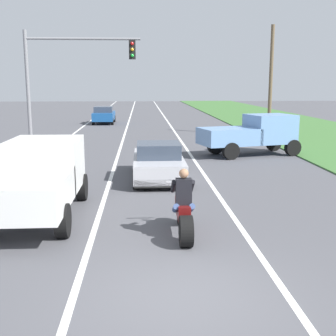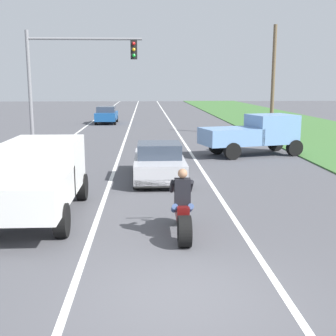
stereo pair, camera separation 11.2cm
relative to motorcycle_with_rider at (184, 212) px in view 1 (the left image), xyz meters
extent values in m
plane|color=#4C4C51|center=(-0.32, -2.86, -0.59)|extent=(160.00, 160.00, 0.00)
cube|color=white|center=(-5.72, 17.14, -0.59)|extent=(0.14, 120.00, 0.01)
cube|color=white|center=(1.48, 17.14, -0.59)|extent=(0.14, 120.00, 0.01)
cube|color=white|center=(-2.12, 17.14, -0.59)|extent=(0.14, 120.00, 0.01)
cylinder|color=black|center=(0.00, -0.60, -0.25)|extent=(0.28, 0.69, 0.69)
cylinder|color=black|center=(0.00, 0.95, -0.28)|extent=(0.12, 0.63, 0.63)
cube|color=#590F0F|center=(0.00, 0.23, 0.02)|extent=(0.28, 1.10, 0.36)
cylinder|color=#B2B2B7|center=(0.00, 0.87, 0.09)|extent=(0.08, 0.36, 0.73)
cylinder|color=#A5A5AA|center=(0.00, 0.85, 0.52)|extent=(0.70, 0.05, 0.05)
cube|color=black|center=(0.00, 0.00, 0.50)|extent=(0.36, 0.24, 0.60)
sphere|color=#9E7051|center=(0.00, 0.00, 0.92)|extent=(0.22, 0.22, 0.22)
cylinder|color=#384C7A|center=(-0.18, 0.03, 0.10)|extent=(0.14, 0.47, 0.32)
cylinder|color=black|center=(-0.22, 0.30, 0.55)|extent=(0.10, 0.51, 0.40)
cylinder|color=#384C7A|center=(0.18, 0.03, 0.10)|extent=(0.14, 0.47, 0.32)
cylinder|color=black|center=(0.22, 0.30, 0.55)|extent=(0.10, 0.51, 0.40)
cube|color=#B7B7BC|center=(-0.34, 6.43, -0.07)|extent=(1.80, 4.30, 0.64)
cube|color=#333D4C|center=(-0.34, 6.23, 0.51)|extent=(1.56, 1.70, 0.52)
cube|color=black|center=(-0.34, 4.38, -0.31)|extent=(1.76, 0.20, 0.28)
cylinder|color=black|center=(-1.14, 8.03, -0.27)|extent=(0.24, 0.64, 0.64)
cylinder|color=black|center=(0.46, 8.03, -0.27)|extent=(0.24, 0.64, 0.64)
cylinder|color=black|center=(-1.14, 4.83, -0.27)|extent=(0.24, 0.64, 0.64)
cylinder|color=black|center=(0.46, 4.83, -0.27)|extent=(0.24, 0.64, 0.64)
cube|color=silver|center=(-3.65, 2.71, 0.69)|extent=(1.90, 2.10, 1.40)
cube|color=#333D4C|center=(-3.65, 3.06, 1.07)|extent=(1.67, 0.29, 0.57)
cube|color=silver|center=(-3.65, 0.46, 0.39)|extent=(1.90, 2.70, 0.80)
cylinder|color=black|center=(-4.52, 3.51, -0.19)|extent=(0.28, 0.80, 0.80)
cylinder|color=black|center=(-2.78, 3.51, -0.19)|extent=(0.28, 0.80, 0.80)
cylinder|color=black|center=(-2.78, 0.16, -0.19)|extent=(0.28, 0.80, 0.80)
cube|color=#6B93C6|center=(5.44, 11.90, 0.69)|extent=(2.52, 2.38, 1.40)
cube|color=#333D4C|center=(5.78, 11.99, 1.07)|extent=(0.71, 1.69, 0.57)
cube|color=#6B93C6|center=(3.27, 11.32, 0.39)|extent=(3.10, 2.53, 0.80)
cylinder|color=black|center=(5.99, 12.95, -0.19)|extent=(0.85, 0.48, 0.80)
cylinder|color=black|center=(6.44, 11.27, -0.19)|extent=(0.85, 0.48, 0.80)
cylinder|color=black|center=(2.76, 12.08, -0.19)|extent=(0.85, 0.48, 0.80)
cylinder|color=black|center=(3.21, 10.40, -0.19)|extent=(0.85, 0.48, 0.80)
cylinder|color=gray|center=(-6.44, 12.45, 2.41)|extent=(0.18, 0.18, 6.00)
cylinder|color=gray|center=(-3.70, 12.45, 5.01)|extent=(5.49, 0.12, 0.12)
cube|color=black|center=(-1.35, 12.45, 4.51)|extent=(0.32, 0.24, 0.90)
sphere|color=red|center=(-1.35, 12.31, 4.79)|extent=(0.16, 0.16, 0.16)
sphere|color=orange|center=(-1.35, 12.31, 4.51)|extent=(0.16, 0.16, 0.16)
sphere|color=green|center=(-1.35, 12.31, 4.23)|extent=(0.16, 0.16, 0.16)
cylinder|color=brown|center=(7.62, 19.56, 3.02)|extent=(0.24, 0.24, 7.23)
cube|color=#194C8C|center=(-4.22, 29.52, 0.06)|extent=(1.76, 4.00, 0.70)
cube|color=#333D4C|center=(-4.22, 29.32, 0.66)|extent=(1.56, 2.00, 0.50)
cylinder|color=black|center=(-5.02, 30.92, -0.29)|extent=(0.20, 0.60, 0.60)
cylinder|color=black|center=(-3.42, 30.92, -0.29)|extent=(0.20, 0.60, 0.60)
cylinder|color=black|center=(-5.02, 28.12, -0.29)|extent=(0.20, 0.60, 0.60)
cylinder|color=black|center=(-3.42, 28.12, -0.29)|extent=(0.20, 0.60, 0.60)
camera|label=1|loc=(-0.94, -9.74, 2.93)|focal=47.28mm
camera|label=2|loc=(-0.83, -9.75, 2.93)|focal=47.28mm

